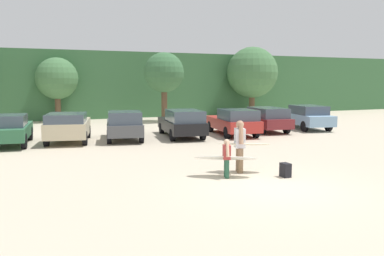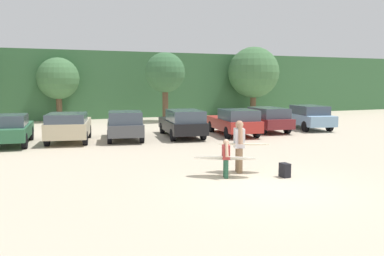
% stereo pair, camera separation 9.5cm
% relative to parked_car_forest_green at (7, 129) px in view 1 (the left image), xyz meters
% --- Properties ---
extents(ground_plane, '(120.00, 120.00, 0.00)m').
position_rel_parked_car_forest_green_xyz_m(ground_plane, '(7.33, -11.38, -0.78)').
color(ground_plane, beige).
extents(hillside_ridge, '(108.00, 12.00, 5.54)m').
position_rel_parked_car_forest_green_xyz_m(hillside_ridge, '(7.33, 18.10, 1.98)').
color(hillside_ridge, '#38663D').
rests_on(hillside_ridge, ground_plane).
extents(tree_center, '(3.18, 3.18, 4.88)m').
position_rel_parked_car_forest_green_xyz_m(tree_center, '(3.12, 11.42, 2.48)').
color(tree_center, brown).
rests_on(tree_center, ground_plane).
extents(tree_center_left, '(3.04, 3.04, 5.25)m').
position_rel_parked_car_forest_green_xyz_m(tree_center_left, '(10.61, 8.12, 2.91)').
color(tree_center_left, brown).
rests_on(tree_center_left, ground_plane).
extents(tree_far_left, '(4.55, 4.55, 6.14)m').
position_rel_parked_car_forest_green_xyz_m(tree_far_left, '(19.74, 10.46, 3.07)').
color(tree_far_left, brown).
rests_on(tree_far_left, ground_plane).
extents(parked_car_forest_green, '(2.31, 4.47, 1.49)m').
position_rel_parked_car_forest_green_xyz_m(parked_car_forest_green, '(0.00, 0.00, 0.00)').
color(parked_car_forest_green, '#2D6642').
rests_on(parked_car_forest_green, ground_plane).
extents(parked_car_champagne, '(2.70, 4.31, 1.50)m').
position_rel_parked_car_forest_green_xyz_m(parked_car_champagne, '(2.77, -0.06, 0.03)').
color(parked_car_champagne, beige).
rests_on(parked_car_champagne, ground_plane).
extents(parked_car_dark_gray, '(2.49, 4.43, 1.54)m').
position_rel_parked_car_forest_green_xyz_m(parked_car_dark_gray, '(5.54, -0.42, 0.02)').
color(parked_car_dark_gray, '#4C4F54').
rests_on(parked_car_dark_gray, ground_plane).
extents(parked_car_black, '(2.45, 4.95, 1.53)m').
position_rel_parked_car_forest_green_xyz_m(parked_car_black, '(8.72, -0.54, 0.02)').
color(parked_car_black, black).
rests_on(parked_car_black, ground_plane).
extents(parked_car_red, '(2.48, 4.81, 1.51)m').
position_rel_parked_car_forest_green_xyz_m(parked_car_red, '(11.73, -0.87, -0.00)').
color(parked_car_red, '#B72D28').
rests_on(parked_car_red, ground_plane).
extents(parked_car_maroon, '(2.28, 4.81, 1.48)m').
position_rel_parked_car_forest_green_xyz_m(parked_car_maroon, '(14.35, -0.01, 0.01)').
color(parked_car_maroon, maroon).
rests_on(parked_car_maroon, ground_plane).
extents(parked_car_sky_blue, '(2.66, 5.00, 1.53)m').
position_rel_parked_car_forest_green_xyz_m(parked_car_sky_blue, '(17.53, 0.10, 0.01)').
color(parked_car_sky_blue, '#84ADD1').
rests_on(parked_car_sky_blue, ground_plane).
extents(person_adult, '(0.44, 0.74, 1.74)m').
position_rel_parked_car_forest_green_xyz_m(person_adult, '(7.43, -9.21, 0.20)').
color(person_adult, '#8C6B4C').
rests_on(person_adult, ground_plane).
extents(person_child, '(0.31, 0.58, 1.23)m').
position_rel_parked_car_forest_green_xyz_m(person_child, '(6.66, -9.74, -0.09)').
color(person_child, '#26593F').
rests_on(person_child, ground_plane).
extents(surfboard_cream, '(1.84, 1.21, 0.17)m').
position_rel_parked_car_forest_green_xyz_m(surfboard_cream, '(7.57, -9.27, 0.16)').
color(surfboard_cream, beige).
extents(surfboard_white, '(2.04, 1.44, 0.27)m').
position_rel_parked_car_forest_green_xyz_m(surfboard_white, '(6.69, -9.62, -0.18)').
color(surfboard_white, white).
extents(backpack_dropped, '(0.24, 0.34, 0.45)m').
position_rel_parked_car_forest_green_xyz_m(backpack_dropped, '(8.43, -10.40, -0.56)').
color(backpack_dropped, black).
rests_on(backpack_dropped, ground_plane).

